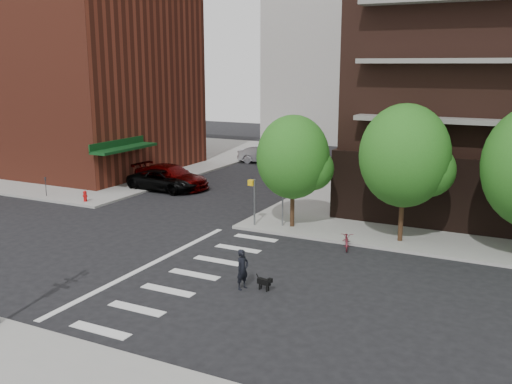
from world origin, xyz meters
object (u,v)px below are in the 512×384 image
Objects in this scene: parked_car_maroon at (171,177)px; dog_walker at (243,269)px; fire_hydrant at (85,195)px; scooter at (347,240)px; parked_car_silver at (266,155)px; parked_car_black at (164,180)px.

parked_car_maroon is 3.58× the size of dog_walker.
fire_hydrant is 0.43× the size of scooter.
parked_car_maroon is 13.04m from parked_car_silver.
scooter is 7.29m from dog_walker.
parked_car_black is at bearing 137.57° from scooter.
dog_walker is at bearing -134.05° from parked_car_black.
scooter is 1.02× the size of dog_walker.
dog_walker is at bearing -126.29° from scooter.
dog_walker is at bearing -161.63° from parked_car_silver.
parked_car_maroon is 1.20× the size of parked_car_silver.
fire_hydrant is at bearing 164.74° from parked_car_maroon.
dog_walker is at bearing -132.76° from parked_car_maroon.
fire_hydrant is 0.44× the size of dog_walker.
parked_car_black is (2.30, 5.68, 0.21)m from fire_hydrant.
parked_car_maroon is (2.30, 6.52, 0.32)m from fire_hydrant.
parked_car_silver is 2.93× the size of scooter.
dog_walker is (12.30, -27.75, 0.01)m from parked_car_silver.
scooter is at bearing -2.69° from dog_walker.
parked_car_black is 0.85m from parked_car_maroon.
fire_hydrant is at bearing 159.18° from parked_car_black.
parked_car_black is 0.92× the size of parked_car_maroon.
scooter is at bearing -4.16° from fire_hydrant.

